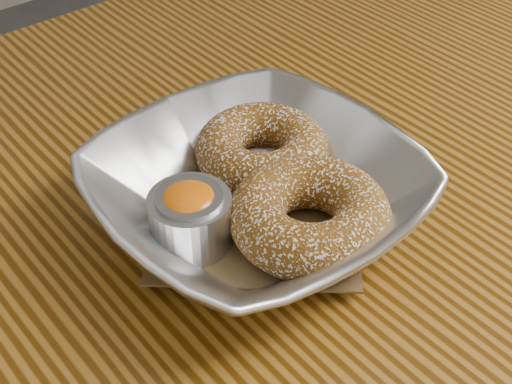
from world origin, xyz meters
TOP-DOWN VIEW (x-y plane):
  - table at (0.00, 0.00)m, footprint 1.20×0.80m
  - serving_bowl at (-0.04, 0.01)m, footprint 0.22×0.22m
  - parchment at (-0.04, 0.01)m, footprint 0.20×0.20m
  - donut_back at (-0.00, 0.05)m, footprint 0.13×0.13m
  - donut_front at (-0.03, -0.03)m, footprint 0.13×0.13m
  - ramekin at (-0.09, 0.02)m, footprint 0.06×0.06m

SIDE VIEW (x-z plane):
  - table at x=0.00m, z-range 0.28..1.03m
  - parchment at x=-0.04m, z-range 0.76..0.76m
  - serving_bowl at x=-0.04m, z-range 0.75..0.81m
  - donut_back at x=0.00m, z-range 0.76..0.80m
  - donut_front at x=-0.03m, z-range 0.76..0.80m
  - ramekin at x=-0.09m, z-range 0.76..0.81m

